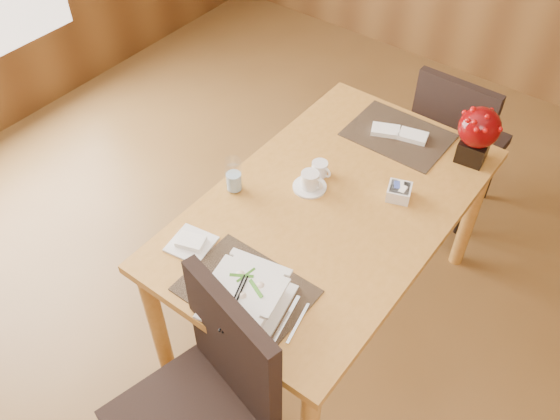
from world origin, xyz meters
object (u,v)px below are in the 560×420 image
Objects in this scene: creamer_jug at (320,169)px; near_chair at (207,396)px; coffee_cup at (310,182)px; berry_decor at (478,132)px; bread_plate at (191,244)px; far_chair at (454,139)px; water_glass at (234,175)px; sugar_caddy at (399,192)px; dining_table at (330,220)px; soup_setting at (246,295)px.

creamer_jug is 0.09× the size of near_chair.
berry_decor is at bearing 51.55° from coffee_cup.
near_chair reaches higher than bread_plate.
far_chair is at bearing 75.04° from coffee_cup.
berry_decor is (0.47, 0.48, 0.12)m from creamer_jug.
sugar_caddy is (0.57, 0.37, -0.05)m from water_glass.
near_chair is at bearing -99.54° from berry_decor.
water_glass reaches higher than creamer_jug.
far_chair is at bearing 66.54° from water_glass.
coffee_cup is 0.75m from berry_decor.
near_chair is at bearing -84.44° from dining_table.
coffee_cup is at bearing 38.76° from water_glass.
berry_decor reaches higher than coffee_cup.
creamer_jug is at bearing 140.91° from dining_table.
water_glass is 1.29m from far_chair.
creamer_jug is at bearing 116.72° from near_chair.
near_chair is 1.85m from far_chair.
creamer_jug is at bearing 92.64° from soup_setting.
berry_decor is at bearing 47.74° from water_glass.
dining_table is at bearing 59.30° from bread_plate.
far_chair is (0.09, 1.57, -0.29)m from soup_setting.
soup_setting is 0.35× the size of far_chair.
coffee_cup is at bearing 170.52° from dining_table.
berry_decor is (0.33, 0.60, 0.25)m from dining_table.
coffee_cup reaches higher than sugar_caddy.
coffee_cup is 0.54× the size of berry_decor.
near_chair is at bearing -69.30° from creamer_jug.
far_chair reaches higher than soup_setting.
far_chair reaches higher than coffee_cup.
dining_table is at bearing -135.17° from sugar_caddy.
berry_decor is at bearing 64.52° from soup_setting.
near_chair is at bearing 89.05° from far_chair.
near_chair is 1.09× the size of far_chair.
dining_table is 0.30m from sugar_caddy.
sugar_caddy is at bearing 95.39° from far_chair.
creamer_jug is at bearing 73.02° from far_chair.
far_chair is (0.43, 1.49, -0.24)m from bread_plate.
coffee_cup is at bearing 71.54° from bread_plate.
dining_table is 9.52× the size of water_glass.
far_chair is at bearing 73.77° from bread_plate.
sugar_caddy is 0.10× the size of far_chair.
water_glass is at bearing -154.66° from dining_table.
coffee_cup is (-0.13, 0.02, 0.13)m from dining_table.
berry_decor is 1.29m from bread_plate.
creamer_jug is (0.23, 0.29, -0.05)m from water_glass.
sugar_caddy is at bearing 21.48° from creamer_jug.
near_chair is (0.46, -0.70, -0.26)m from water_glass.
bread_plate is at bearing -78.66° from water_glass.
bread_plate is at bearing 150.66° from near_chair.
soup_setting is 3.63× the size of creamer_jug.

